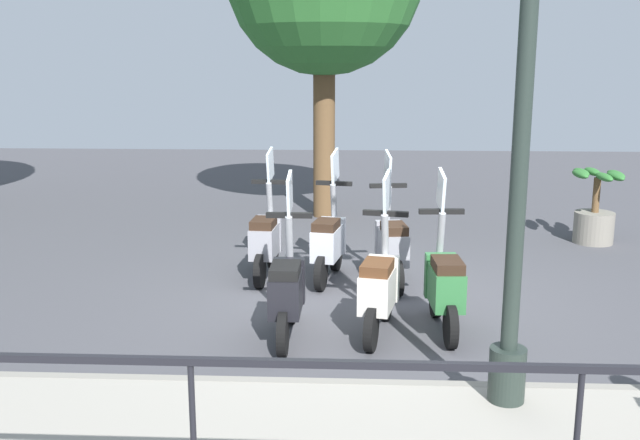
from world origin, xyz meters
name	(u,v)px	position (x,y,z in m)	size (l,w,h in m)	color
ground_plane	(366,307)	(0.00, 0.00, 0.00)	(28.00, 28.00, 0.00)	#424247
fence_railing	(383,423)	(-4.20, 0.00, 0.91)	(0.04, 16.03, 1.07)	black
lamp_post_near	(522,124)	(-2.40, -0.97, 2.14)	(0.26, 0.90, 4.48)	#232D28
potted_palm	(595,213)	(2.94, -3.32, 0.45)	(1.06, 0.66, 1.05)	slate
scooter_near_0	(444,284)	(-0.67, -0.73, 0.48)	(1.23, 0.44, 1.54)	black
scooter_near_1	(379,286)	(-0.79, -0.11, 0.48)	(1.22, 0.49, 1.54)	black
scooter_near_2	(287,289)	(-0.92, 0.75, 0.48)	(1.23, 0.44, 1.54)	black
scooter_far_0	(391,245)	(0.80, -0.30, 0.48)	(1.23, 0.45, 1.54)	black
scooter_far_1	(329,241)	(0.94, 0.43, 0.48)	(1.22, 0.48, 1.54)	black
scooter_far_2	(266,239)	(1.01, 1.19, 0.48)	(1.23, 0.44, 1.54)	black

